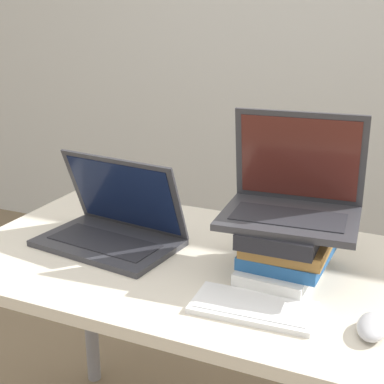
{
  "coord_description": "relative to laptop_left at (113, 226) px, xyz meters",
  "views": [
    {
      "loc": [
        0.45,
        -0.8,
        1.35
      ],
      "look_at": [
        -0.06,
        0.35,
        0.93
      ],
      "focal_mm": 50.0,
      "sensor_mm": 36.0,
      "label": 1
    }
  ],
  "objects": [
    {
      "name": "laptop_on_books",
      "position": [
        0.48,
        0.04,
        0.14
      ],
      "size": [
        0.33,
        0.26,
        0.25
      ],
      "color": "#333338",
      "rests_on": "book_stack"
    },
    {
      "name": "laptop_left",
      "position": [
        0.0,
        0.0,
        0.0
      ],
      "size": [
        0.4,
        0.28,
        0.24
      ],
      "color": "#333338",
      "rests_on": "desk"
    },
    {
      "name": "desk",
      "position": [
        0.29,
        -0.0,
        -0.14
      ],
      "size": [
        1.32,
        0.71,
        0.75
      ],
      "color": "beige",
      "rests_on": "ground_plane"
    },
    {
      "name": "wall_back",
      "position": [
        0.29,
        1.64,
        0.55
      ],
      "size": [
        8.0,
        0.05,
        2.7
      ],
      "color": "silver",
      "rests_on": "ground_plane"
    },
    {
      "name": "wireless_keyboard",
      "position": [
        0.46,
        -0.18,
        -0.04
      ],
      "size": [
        0.27,
        0.14,
        0.01
      ],
      "color": "white",
      "rests_on": "desk"
    },
    {
      "name": "mouse",
      "position": [
        0.7,
        -0.18,
        -0.03
      ],
      "size": [
        0.06,
        0.1,
        0.03
      ],
      "color": "#B2B2B7",
      "rests_on": "desk"
    },
    {
      "name": "book_stack",
      "position": [
        0.48,
        0.01,
        0.02
      ],
      "size": [
        0.2,
        0.28,
        0.14
      ],
      "color": "white",
      "rests_on": "desk"
    }
  ]
}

